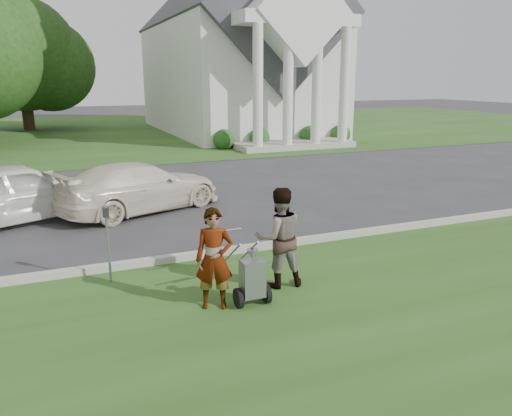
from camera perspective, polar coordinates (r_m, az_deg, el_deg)
ground at (r=9.80m, az=-4.19°, el=-6.63°), size 120.00×120.00×0.00m
grass_strip at (r=7.28m, az=3.58°, el=-14.55°), size 80.00×7.00×0.01m
church_lawn at (r=35.97m, az=-18.13°, el=8.29°), size 80.00×30.00×0.01m
curb at (r=10.27m, az=-5.17°, el=-5.20°), size 80.00×0.18×0.15m
church at (r=34.01m, az=-2.26°, el=18.68°), size 9.19×19.00×24.10m
tree_back at (r=38.71m, az=-25.22°, el=15.07°), size 9.61×7.60×8.89m
striping_cart at (r=8.03m, az=-0.45°, el=-8.15°), size 0.56×1.10×1.03m
person_left at (r=7.83m, az=-4.79°, el=-5.92°), size 0.69×0.57×1.62m
person_right at (r=8.60m, az=2.64°, el=-3.47°), size 0.92×0.75×1.76m
parking_meter_near at (r=9.12m, az=-16.62°, el=-2.96°), size 0.10×0.09×1.41m
car_b at (r=13.91m, az=-25.65°, el=1.64°), size 4.85×3.43×1.53m
car_c at (r=13.97m, az=-13.15°, el=2.37°), size 4.99×3.45×1.34m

